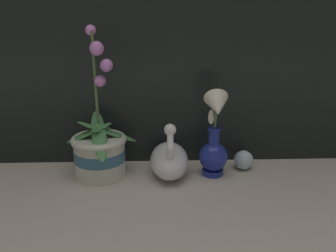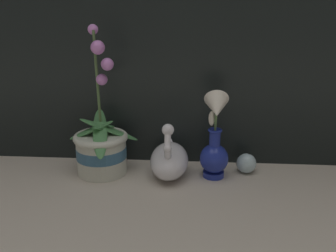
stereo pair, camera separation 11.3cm
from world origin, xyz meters
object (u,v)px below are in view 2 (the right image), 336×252
object	(u,v)px
orchid_potted_plant	(101,146)
swan_figurine	(169,159)
glass_sphere	(246,163)
blue_vase	(215,144)

from	to	relation	value
orchid_potted_plant	swan_figurine	bearing A→B (deg)	-1.91
glass_sphere	blue_vase	bearing A→B (deg)	-156.26
orchid_potted_plant	blue_vase	bearing A→B (deg)	-2.53
swan_figurine	blue_vase	bearing A→B (deg)	-3.49
swan_figurine	glass_sphere	world-z (taller)	swan_figurine
blue_vase	glass_sphere	world-z (taller)	blue_vase
blue_vase	orchid_potted_plant	bearing A→B (deg)	177.47
glass_sphere	swan_figurine	bearing A→B (deg)	-171.16
orchid_potted_plant	glass_sphere	world-z (taller)	orchid_potted_plant
orchid_potted_plant	glass_sphere	size ratio (longest dim) A/B	7.30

